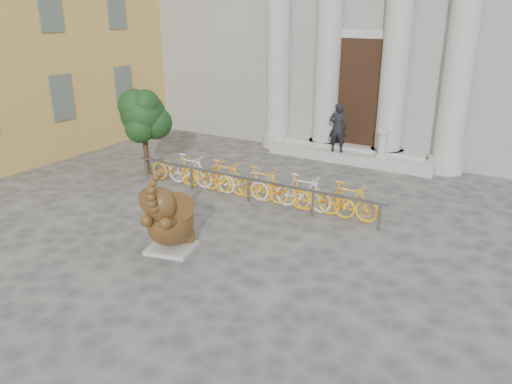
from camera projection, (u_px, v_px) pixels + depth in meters
The scene contains 7 objects.
ground at pixel (190, 273), 10.40m from camera, with size 80.00×80.00×0.00m, color #474442.
entrance_steps at pixel (350, 155), 17.93m from camera, with size 6.00×1.20×0.36m, color #A8A59E.
elephant_statue at pixel (169, 221), 11.10m from camera, with size 1.30×1.56×1.99m.
bike_rack at pixel (252, 182), 14.22m from camera, with size 8.00×0.53×1.00m.
tree at pixel (143, 115), 15.82m from camera, with size 1.62×1.48×2.82m.
pedestrian at pixel (338, 128), 17.47m from camera, with size 0.63×0.42×1.74m, color black.
balustrade_post at pixel (382, 145), 16.90m from camera, with size 0.39×0.39×0.96m.
Camera 1 is at (5.83, -7.20, 5.21)m, focal length 35.00 mm.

